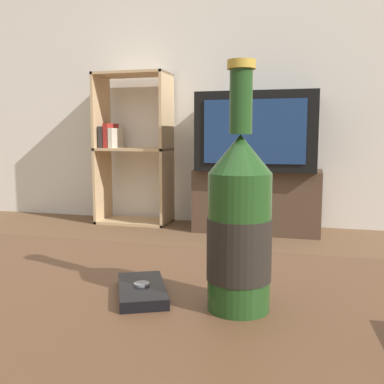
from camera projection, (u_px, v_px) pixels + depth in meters
back_wall at (281, 50)px, 3.28m from camera, size 8.00×0.05×2.60m
coffee_table at (60, 381)px, 0.50m from camera, size 1.22×0.76×0.47m
tv_stand at (258, 200)px, 3.20m from camera, size 0.88×0.38×0.44m
television at (259, 132)px, 3.13m from camera, size 0.80×0.52×0.53m
bookshelf at (130, 148)px, 3.46m from camera, size 0.56×0.30×1.15m
beer_bottle at (239, 226)px, 0.53m from camera, size 0.08×0.08×0.29m
cell_phone at (142, 290)px, 0.58m from camera, size 0.10×0.13×0.02m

